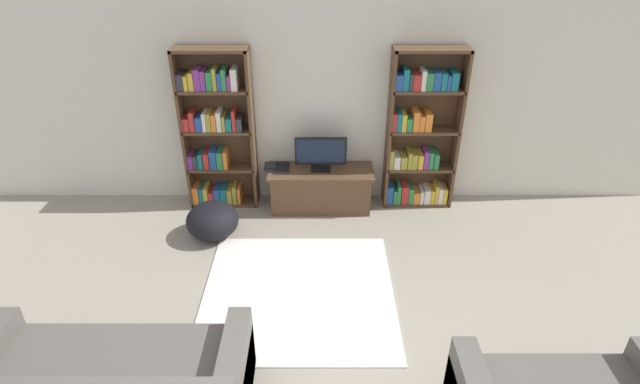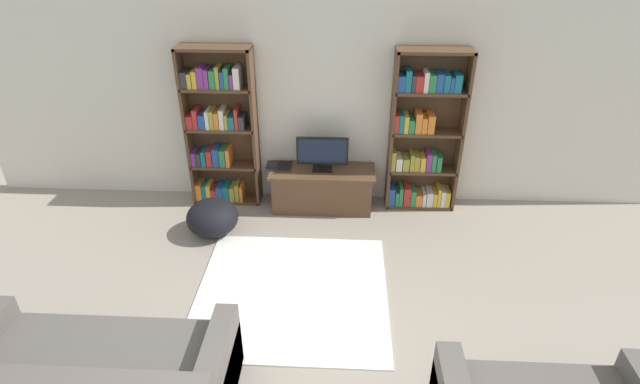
# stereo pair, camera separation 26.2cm
# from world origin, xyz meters

# --- Properties ---
(wall_back) EXTENTS (8.80, 0.06, 2.60)m
(wall_back) POSITION_xyz_m (0.00, 4.23, 1.30)
(wall_back) COLOR silver
(wall_back) RESTS_ON ground_plane
(bookshelf_left) EXTENTS (0.87, 0.30, 2.01)m
(bookshelf_left) POSITION_xyz_m (-1.30, 4.05, 0.99)
(bookshelf_left) COLOR #513823
(bookshelf_left) RESTS_ON ground_plane
(bookshelf_right) EXTENTS (0.87, 0.30, 2.01)m
(bookshelf_right) POSITION_xyz_m (1.20, 4.05, 0.95)
(bookshelf_right) COLOR #513823
(bookshelf_right) RESTS_ON ground_plane
(tv_stand) EXTENTS (1.31, 0.52, 0.53)m
(tv_stand) POSITION_xyz_m (-0.02, 3.91, 0.27)
(tv_stand) COLOR brown
(tv_stand) RESTS_ON ground_plane
(television) EXTENTS (0.63, 0.16, 0.44)m
(television) POSITION_xyz_m (-0.02, 3.92, 0.76)
(television) COLOR black
(television) RESTS_ON tv_stand
(laptop) EXTENTS (0.32, 0.26, 0.03)m
(laptop) POSITION_xyz_m (-0.57, 3.97, 0.54)
(laptop) COLOR #28282D
(laptop) RESTS_ON tv_stand
(area_rug) EXTENTS (1.90, 1.87, 0.02)m
(area_rug) POSITION_xyz_m (-0.25, 2.24, 0.01)
(area_rug) COLOR white
(area_rug) RESTS_ON ground_plane
(couch_left_sectional) EXTENTS (2.02, 1.00, 0.80)m
(couch_left_sectional) POSITION_xyz_m (-1.59, 0.83, 0.28)
(couch_left_sectional) COLOR #56514C
(couch_left_sectional) RESTS_ON ground_plane
(beanbag_ottoman) EXTENTS (0.61, 0.61, 0.42)m
(beanbag_ottoman) POSITION_xyz_m (-1.28, 3.26, 0.21)
(beanbag_ottoman) COLOR black
(beanbag_ottoman) RESTS_ON ground_plane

